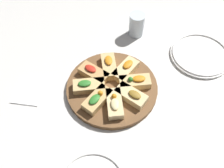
# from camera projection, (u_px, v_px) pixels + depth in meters

# --- Properties ---
(ground_plane) EXTENTS (3.00, 3.00, 0.00)m
(ground_plane) POSITION_uv_depth(u_px,v_px,m) (112.00, 89.00, 0.97)
(ground_plane) COLOR silver
(serving_board) EXTENTS (0.33, 0.33, 0.02)m
(serving_board) POSITION_uv_depth(u_px,v_px,m) (112.00, 88.00, 0.96)
(serving_board) COLOR brown
(serving_board) RESTS_ON ground_plane
(focaccia_slice_0) EXTENTS (0.12, 0.09, 0.04)m
(focaccia_slice_0) POSITION_uv_depth(u_px,v_px,m) (109.00, 66.00, 0.99)
(focaccia_slice_0) COLOR #DBB775
(focaccia_slice_0) RESTS_ON serving_board
(focaccia_slice_1) EXTENTS (0.09, 0.12, 0.04)m
(focaccia_slice_1) POSITION_uv_depth(u_px,v_px,m) (94.00, 73.00, 0.97)
(focaccia_slice_1) COLOR tan
(focaccia_slice_1) RESTS_ON serving_board
(focaccia_slice_2) EXTENTS (0.08, 0.12, 0.04)m
(focaccia_slice_2) POSITION_uv_depth(u_px,v_px,m) (89.00, 86.00, 0.93)
(focaccia_slice_2) COLOR #DBB775
(focaccia_slice_2) RESTS_ON serving_board
(focaccia_slice_3) EXTENTS (0.12, 0.10, 0.04)m
(focaccia_slice_3) POSITION_uv_depth(u_px,v_px,m) (97.00, 99.00, 0.90)
(focaccia_slice_3) COLOR tan
(focaccia_slice_3) RESTS_ON serving_board
(focaccia_slice_4) EXTENTS (0.12, 0.08, 0.04)m
(focaccia_slice_4) POSITION_uv_depth(u_px,v_px,m) (115.00, 103.00, 0.89)
(focaccia_slice_4) COLOR #E5C689
(focaccia_slice_4) RESTS_ON serving_board
(focaccia_slice_5) EXTENTS (0.09, 0.12, 0.04)m
(focaccia_slice_5) POSITION_uv_depth(u_px,v_px,m) (131.00, 95.00, 0.91)
(focaccia_slice_5) COLOR #E5C689
(focaccia_slice_5) RESTS_ON serving_board
(focaccia_slice_6) EXTENTS (0.08, 0.12, 0.04)m
(focaccia_slice_6) POSITION_uv_depth(u_px,v_px,m) (135.00, 82.00, 0.94)
(focaccia_slice_6) COLOR #DBB775
(focaccia_slice_6) RESTS_ON serving_board
(focaccia_slice_7) EXTENTS (0.12, 0.10, 0.04)m
(focaccia_slice_7) POSITION_uv_depth(u_px,v_px,m) (126.00, 69.00, 0.98)
(focaccia_slice_7) COLOR #E5C689
(focaccia_slice_7) RESTS_ON serving_board
(plate_left) EXTENTS (0.24, 0.24, 0.02)m
(plate_left) POSITION_uv_depth(u_px,v_px,m) (200.00, 55.00, 1.06)
(plate_left) COLOR white
(plate_left) RESTS_ON ground_plane
(water_glass) EXTENTS (0.07, 0.07, 0.10)m
(water_glass) POSITION_uv_depth(u_px,v_px,m) (137.00, 25.00, 1.10)
(water_glass) COLOR silver
(water_glass) RESTS_ON ground_plane
(napkin_stack) EXTENTS (0.13, 0.11, 0.01)m
(napkin_stack) POSITION_uv_depth(u_px,v_px,m) (29.00, 91.00, 0.96)
(napkin_stack) COLOR white
(napkin_stack) RESTS_ON ground_plane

